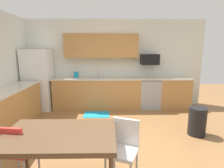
# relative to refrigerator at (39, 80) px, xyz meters

# --- Properties ---
(ground_plane) EXTENTS (12.00, 12.00, 0.00)m
(ground_plane) POSITION_rel_refrigerator_xyz_m (2.18, -2.22, -0.90)
(ground_plane) COLOR olive
(wall_back) EXTENTS (5.80, 0.10, 2.70)m
(wall_back) POSITION_rel_refrigerator_xyz_m (2.18, 0.43, 0.45)
(wall_back) COLOR silver
(wall_back) RESTS_ON ground
(cabinet_run_back) EXTENTS (2.63, 0.60, 0.90)m
(cabinet_run_back) POSITION_rel_refrigerator_xyz_m (1.74, 0.08, -0.45)
(cabinet_run_back) COLOR #AD7A42
(cabinet_run_back) RESTS_ON ground
(cabinet_run_back_right) EXTENTS (0.92, 0.60, 0.90)m
(cabinet_run_back_right) POSITION_rel_refrigerator_xyz_m (4.12, 0.08, -0.45)
(cabinet_run_back_right) COLOR #AD7A42
(cabinet_run_back_right) RESTS_ON ground
(cabinet_run_left) EXTENTS (0.60, 2.00, 0.90)m
(cabinet_run_left) POSITION_rel_refrigerator_xyz_m (-0.12, -1.42, -0.45)
(cabinet_run_left) COLOR #AD7A42
(cabinet_run_left) RESTS_ON ground
(countertop_back) EXTENTS (4.80, 0.64, 0.04)m
(countertop_back) POSITION_rel_refrigerator_xyz_m (2.18, 0.08, 0.02)
(countertop_back) COLOR beige
(countertop_back) RESTS_ON cabinet_run_back
(countertop_left) EXTENTS (0.64, 2.00, 0.04)m
(countertop_left) POSITION_rel_refrigerator_xyz_m (-0.12, -1.42, 0.02)
(countertop_left) COLOR beige
(countertop_left) RESTS_ON cabinet_run_left
(upper_cabinets_back) EXTENTS (2.20, 0.34, 0.70)m
(upper_cabinets_back) POSITION_rel_refrigerator_xyz_m (1.88, 0.21, 1.00)
(upper_cabinets_back) COLOR #AD7A42
(refrigerator) EXTENTS (0.76, 0.70, 1.80)m
(refrigerator) POSITION_rel_refrigerator_xyz_m (0.00, 0.00, 0.00)
(refrigerator) COLOR white
(refrigerator) RESTS_ON ground
(oven_range) EXTENTS (0.60, 0.60, 0.91)m
(oven_range) POSITION_rel_refrigerator_xyz_m (3.36, 0.08, -0.44)
(oven_range) COLOR #999BA0
(oven_range) RESTS_ON ground
(microwave) EXTENTS (0.54, 0.36, 0.32)m
(microwave) POSITION_rel_refrigerator_xyz_m (3.36, 0.18, 0.59)
(microwave) COLOR black
(sink_basin) EXTENTS (0.48, 0.40, 0.14)m
(sink_basin) POSITION_rel_refrigerator_xyz_m (1.78, 0.08, -0.02)
(sink_basin) COLOR #A5A8AD
(sink_basin) RESTS_ON countertop_back
(sink_faucet) EXTENTS (0.02, 0.02, 0.24)m
(sink_faucet) POSITION_rel_refrigerator_xyz_m (1.78, 0.26, 0.14)
(sink_faucet) COLOR #B2B5BA
(sink_faucet) RESTS_ON countertop_back
(dining_table) EXTENTS (1.40, 0.90, 0.78)m
(dining_table) POSITION_rel_refrigerator_xyz_m (1.49, -3.25, -0.18)
(dining_table) COLOR brown
(dining_table) RESTS_ON ground
(chair_near_table) EXTENTS (0.52, 0.52, 0.85)m
(chair_near_table) POSITION_rel_refrigerator_xyz_m (2.31, -3.08, -0.39)
(chair_near_table) COLOR white
(chair_near_table) RESTS_ON ground
(chair_far_side) EXTENTS (0.45, 0.45, 0.85)m
(chair_far_side) POSITION_rel_refrigerator_xyz_m (0.86, -3.14, -0.39)
(chair_far_side) COLOR red
(chair_far_side) RESTS_ON ground
(trash_bin) EXTENTS (0.36, 0.36, 0.60)m
(trash_bin) POSITION_rel_refrigerator_xyz_m (3.98, -1.79, -0.60)
(trash_bin) COLOR black
(trash_bin) RESTS_ON ground
(floor_mat) EXTENTS (0.70, 0.50, 0.01)m
(floor_mat) POSITION_rel_refrigerator_xyz_m (1.76, -0.57, -0.89)
(floor_mat) COLOR #198CBF
(floor_mat) RESTS_ON ground
(kettle) EXTENTS (0.14, 0.14, 0.20)m
(kettle) POSITION_rel_refrigerator_xyz_m (1.10, 0.13, 0.12)
(kettle) COLOR #198CBF
(kettle) RESTS_ON countertop_back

